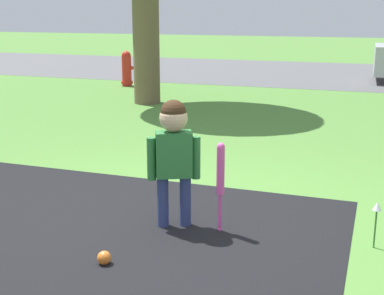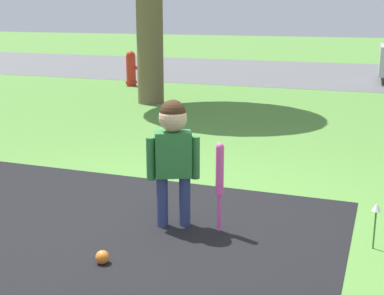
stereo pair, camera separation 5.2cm
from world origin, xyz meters
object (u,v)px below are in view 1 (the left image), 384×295
(child, at_px, (174,146))
(fire_hydrant, at_px, (127,69))
(baseball_bat, at_px, (220,175))
(sports_ball, at_px, (104,258))

(child, bearing_deg, fire_hydrant, 93.15)
(child, relative_size, baseball_bat, 1.43)
(sports_ball, xyz_separation_m, fire_hydrant, (-3.55, 7.55, 0.32))
(baseball_bat, height_order, fire_hydrant, fire_hydrant)
(child, height_order, fire_hydrant, child)
(child, height_order, baseball_bat, child)
(baseball_bat, distance_m, fire_hydrant, 7.93)
(baseball_bat, bearing_deg, sports_ball, -125.88)
(fire_hydrant, bearing_deg, baseball_bat, -58.89)
(baseball_bat, height_order, sports_ball, baseball_bat)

